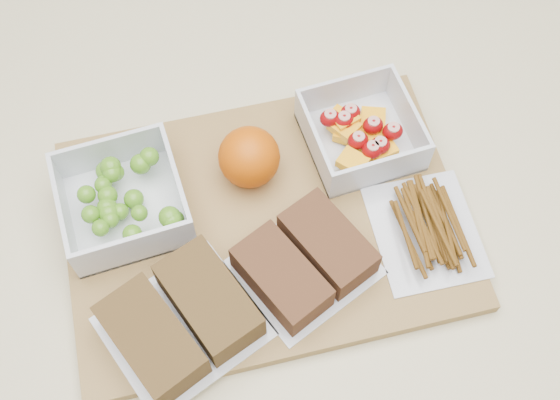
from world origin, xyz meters
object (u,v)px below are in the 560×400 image
Objects in this scene: sandwich_bag_center at (305,261)px; pretzel_bag at (428,226)px; grape_container at (124,199)px; fruit_container at (361,133)px; sandwich_bag_left at (181,320)px; cutting_board at (264,224)px; orange at (249,157)px.

pretzel_bag is (0.14, -0.00, -0.01)m from sandwich_bag_center.
grape_container is at bearing 141.66° from sandwich_bag_center.
fruit_container reaches higher than sandwich_bag_left.
sandwich_bag_left is (-0.24, -0.15, 0.00)m from fruit_container.
fruit_container is at bearing 48.81° from sandwich_bag_center.
sandwich_bag_center is at bearing -66.33° from cutting_board.
grape_container is 0.15m from sandwich_bag_left.
fruit_container is 0.66× the size of sandwich_bag_left.
orange is at bearing 179.52° from fruit_container.
sandwich_bag_center is (-0.11, -0.13, 0.00)m from fruit_container.
grape_container reaches higher than fruit_container.
cutting_board is 2.39× the size of sandwich_bag_left.
fruit_container is (0.27, 0.00, -0.00)m from grape_container.
cutting_board is 0.15m from fruit_container.
sandwich_bag_center reaches higher than pretzel_bag.
fruit_container reaches higher than sandwich_bag_center.
fruit_container reaches higher than pretzel_bag.
fruit_container is 0.17m from sandwich_bag_center.
grape_container reaches higher than cutting_board.
sandwich_bag_left is (-0.12, -0.15, -0.01)m from orange.
orange is at bearing 0.66° from grape_container.
sandwich_bag_left is (-0.11, -0.09, 0.03)m from cutting_board.
sandwich_bag_center is (0.02, -0.13, -0.01)m from orange.
pretzel_bag is at bearing 4.26° from sandwich_bag_left.
grape_container is at bearing -179.89° from fruit_container.
orange reaches higher than sandwich_bag_center.
pretzel_bag is (0.16, -0.07, 0.02)m from cutting_board.
grape_container is 0.27m from fruit_container.
orange reaches higher than cutting_board.
cutting_board is 2.98× the size of pretzel_bag.
orange is (0.00, 0.06, 0.04)m from cutting_board.
sandwich_bag_left is at bearing -148.98° from fruit_container.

